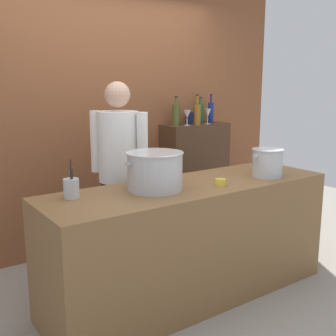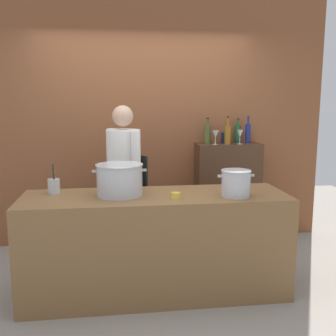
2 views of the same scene
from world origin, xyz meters
TOP-DOWN VIEW (x-y plane):
  - ground_plane at (0.00, 0.00)m, footprint 8.00×8.00m
  - brick_back_panel at (0.00, 1.40)m, footprint 4.40×0.10m
  - prep_counter at (0.00, 0.00)m, footprint 2.30×0.70m
  - bar_cabinet at (0.99, 1.19)m, footprint 0.76×0.32m
  - chef at (-0.25, 0.65)m, footprint 0.41×0.46m
  - stockpot_large at (-0.31, 0.03)m, footprint 0.46×0.41m
  - stockpot_small at (0.67, -0.14)m, footprint 0.32×0.25m
  - utensil_crock at (-0.88, 0.16)m, footprint 0.10×0.10m
  - butter_jar at (0.15, -0.16)m, footprint 0.08×0.08m
  - wine_bottle_green at (1.13, 1.27)m, footprint 0.07×0.07m
  - wine_bottle_cobalt at (1.23, 1.21)m, footprint 0.06×0.06m
  - wine_bottle_olive at (0.74, 1.20)m, footprint 0.08×0.08m
  - wine_bottle_amber at (0.96, 1.12)m, footprint 0.07×0.07m
  - wine_glass_tall at (0.81, 1.10)m, footprint 0.08×0.08m
  - wine_glass_wide at (1.10, 1.11)m, footprint 0.07×0.07m
  - spice_tin_navy at (0.96, 1.23)m, footprint 0.07×0.07m

SIDE VIEW (x-z plane):
  - ground_plane at x=0.00m, z-range 0.00..0.00m
  - prep_counter at x=0.00m, z-range 0.00..0.90m
  - bar_cabinet at x=0.99m, z-range 0.00..1.20m
  - butter_jar at x=0.15m, z-range 0.90..0.95m
  - chef at x=-0.25m, z-range 0.13..1.79m
  - utensil_crock at x=-0.88m, z-range 0.84..1.10m
  - stockpot_small at x=0.67m, z-range 0.90..1.13m
  - stockpot_large at x=-0.31m, z-range 0.90..1.17m
  - spice_tin_navy at x=0.96m, z-range 1.20..1.33m
  - wine_bottle_green at x=1.13m, z-range 1.17..1.46m
  - wine_glass_wide at x=1.10m, z-range 1.23..1.40m
  - wine_glass_tall at x=0.81m, z-range 1.24..1.40m
  - wine_bottle_olive at x=0.74m, z-range 1.17..1.47m
  - wine_bottle_amber at x=0.96m, z-range 1.16..1.48m
  - wine_bottle_cobalt at x=1.23m, z-range 1.17..1.48m
  - brick_back_panel at x=0.00m, z-range 0.00..3.00m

